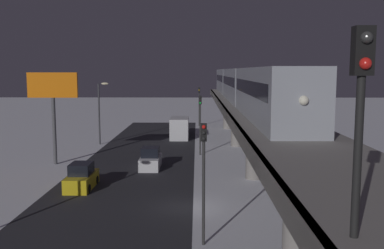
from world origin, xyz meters
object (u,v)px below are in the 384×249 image
at_px(traffic_light_near, 204,166).
at_px(commercial_billboard, 53,94).
at_px(traffic_light_mid, 200,116).
at_px(sedan_yellow, 82,178).
at_px(subway_train, 241,84).
at_px(box_truck, 180,128).
at_px(rail_signal, 361,96).
at_px(sedan_white, 150,160).
at_px(traffic_light_far, 199,101).

height_order(traffic_light_near, commercial_billboard, commercial_billboard).
bearing_deg(traffic_light_mid, traffic_light_near, 90.00).
bearing_deg(sedan_yellow, traffic_light_near, 130.26).
bearing_deg(subway_train, box_truck, -58.28).
bearing_deg(traffic_light_near, rail_signal, 101.07).
relative_size(sedan_white, traffic_light_mid, 0.63).
height_order(rail_signal, sedan_white, rail_signal).
distance_m(sedan_yellow, traffic_light_far, 39.32).
relative_size(rail_signal, traffic_light_mid, 0.62).
bearing_deg(traffic_light_mid, sedan_yellow, 55.51).
bearing_deg(rail_signal, traffic_light_far, -87.55).
xyz_separation_m(subway_train, rail_signal, (1.78, 39.15, 0.95)).
bearing_deg(subway_train, sedan_white, 38.90).
distance_m(traffic_light_near, commercial_billboard, 24.35).
xyz_separation_m(rail_signal, sedan_yellow, (11.99, -24.72, -7.81)).
xyz_separation_m(rail_signal, commercial_billboard, (16.86, -33.37, -1.76)).
xyz_separation_m(sedan_white, traffic_light_near, (-4.70, 18.02, 3.40)).
distance_m(sedan_white, box_truck, 19.10).
xyz_separation_m(traffic_light_mid, commercial_billboard, (14.17, 4.88, 2.63)).
relative_size(subway_train, traffic_light_near, 8.67).
relative_size(subway_train, traffic_light_far, 8.67).
height_order(traffic_light_near, traffic_light_mid, same).
height_order(sedan_yellow, traffic_light_mid, traffic_light_mid).
bearing_deg(commercial_billboard, traffic_light_mid, -160.99).
relative_size(box_truck, commercial_billboard, 0.83).
xyz_separation_m(sedan_yellow, box_truck, (-6.60, -26.03, 0.56)).
bearing_deg(rail_signal, subway_train, -92.60).
bearing_deg(sedan_white, commercial_billboard, 170.32).
bearing_deg(traffic_light_mid, subway_train, -168.60).
distance_m(rail_signal, traffic_light_mid, 38.60).
bearing_deg(sedan_white, subway_train, 38.90).
height_order(sedan_yellow, traffic_light_far, traffic_light_far).
height_order(sedan_white, commercial_billboard, commercial_billboard).
distance_m(sedan_yellow, sedan_white, 8.41).
relative_size(sedan_yellow, traffic_light_mid, 0.65).
xyz_separation_m(rail_signal, traffic_light_mid, (2.69, -38.25, -4.39)).
xyz_separation_m(box_truck, traffic_light_far, (-2.70, -12.02, 2.85)).
height_order(sedan_white, traffic_light_far, traffic_light_far).
height_order(rail_signal, sedan_yellow, rail_signal).
height_order(sedan_yellow, sedan_white, same).
height_order(rail_signal, traffic_light_near, rail_signal).
distance_m(subway_train, sedan_yellow, 21.09).
height_order(sedan_yellow, box_truck, box_truck).
bearing_deg(commercial_billboard, subway_train, -162.76).
bearing_deg(traffic_light_near, box_truck, -85.83).
bearing_deg(commercial_billboard, rail_signal, 116.80).
relative_size(sedan_yellow, traffic_light_near, 0.65).
distance_m(subway_train, traffic_light_far, 24.28).
distance_m(sedan_white, traffic_light_mid, 8.71).
bearing_deg(traffic_light_near, commercial_billboard, -54.19).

